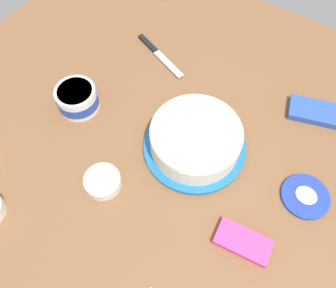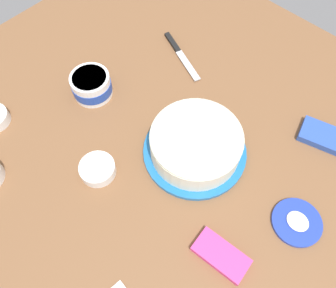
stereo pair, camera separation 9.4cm
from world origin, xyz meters
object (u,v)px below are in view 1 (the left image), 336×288
at_px(frosting_tub, 77,98).
at_px(frosting_tub_lid, 305,196).
at_px(sprinkle_bowl_blue, 103,181).
at_px(candy_box_upper, 315,112).
at_px(spreading_knife, 156,52).
at_px(candy_box_lower, 243,242).
at_px(frosted_cake, 195,139).

height_order(frosting_tub, frosting_tub_lid, frosting_tub).
distance_m(frosting_tub, sprinkle_bowl_blue, 0.28).
distance_m(frosting_tub_lid, sprinkle_bowl_blue, 0.54).
relative_size(frosting_tub_lid, candy_box_upper, 0.83).
xyz_separation_m(spreading_knife, candy_box_lower, (-0.53, 0.43, 0.00)).
relative_size(spreading_knife, candy_box_lower, 1.67).
relative_size(sprinkle_bowl_blue, candy_box_upper, 0.64).
height_order(frosted_cake, candy_box_lower, frosted_cake).
bearing_deg(frosting_tub, frosted_cake, -171.37).
bearing_deg(frosting_tub_lid, spreading_knife, -20.62).
bearing_deg(candy_box_lower, sprinkle_bowl_blue, 2.57).
relative_size(frosting_tub, candy_box_upper, 0.80).
height_order(sprinkle_bowl_blue, candy_box_upper, sprinkle_bowl_blue).
xyz_separation_m(frosted_cake, sprinkle_bowl_blue, (0.15, 0.23, -0.03)).
bearing_deg(frosting_tub_lid, candy_box_lower, 65.65).
distance_m(frosting_tub_lid, spreading_knife, 0.66).
distance_m(frosting_tub, spreading_knife, 0.32).
relative_size(spreading_knife, sprinkle_bowl_blue, 2.31).
xyz_separation_m(frosting_tub, candy_box_lower, (-0.61, 0.12, -0.03)).
bearing_deg(candy_box_lower, frosted_cake, -41.87).
distance_m(frosted_cake, frosting_tub_lid, 0.33).
xyz_separation_m(frosted_cake, candy_box_upper, (-0.25, -0.29, -0.04)).
bearing_deg(candy_box_upper, frosted_cake, 33.60).
bearing_deg(frosting_tub, sprinkle_bowl_blue, 142.25).
distance_m(frosted_cake, spreading_knife, 0.39).
relative_size(frosted_cake, candy_box_upper, 1.90).
relative_size(frosting_tub, frosting_tub_lid, 0.96).
relative_size(frosted_cake, sprinkle_bowl_blue, 2.98).
bearing_deg(frosted_cake, spreading_knife, -41.00).
distance_m(frosting_tub, frosting_tub_lid, 0.70).
bearing_deg(candy_box_lower, frosting_tub, -16.23).
relative_size(frosting_tub_lid, spreading_knife, 0.56).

